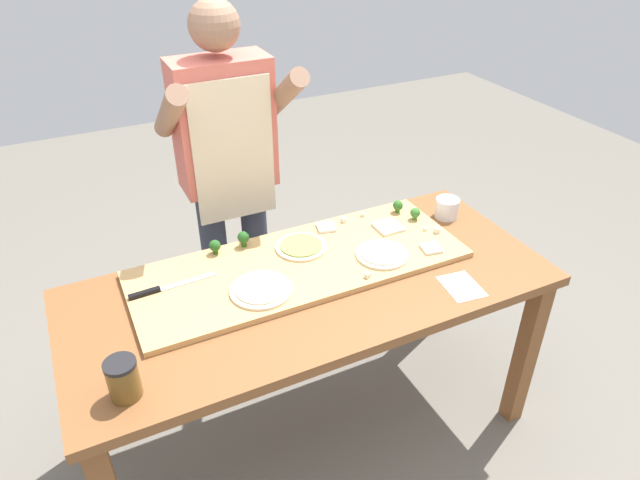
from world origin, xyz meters
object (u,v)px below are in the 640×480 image
Objects in this scene: pizza_slice_center at (388,227)px; broccoli_floret_front_mid at (215,246)px; cheese_crumble_e at (437,230)px; cheese_crumble_a at (363,215)px; chefs_knife at (161,289)px; broccoli_floret_front_right at (415,213)px; pizza_slice_far_right at (326,227)px; broccoli_floret_front_left at (243,238)px; cheese_crumble_c at (344,220)px; cook_center at (228,164)px; flour_cup at (447,209)px; cheese_crumble_b at (399,204)px; pizza_slice_far_left at (431,248)px; pizza_whole_pesto_green at (301,246)px; cheese_crumble_f at (425,229)px; prep_table at (312,305)px; cheese_crumble_d at (367,275)px; sauce_jar at (123,379)px; broccoli_floret_center_right at (398,206)px; recipe_note at (462,286)px; pizza_whole_white_garlic at (382,254)px.

broccoli_floret_front_mid reaches higher than pizza_slice_center.
broccoli_floret_front_mid reaches higher than cheese_crumble_e.
cheese_crumble_a is (-0.05, 0.13, 0.00)m from pizza_slice_center.
cheese_crumble_a is at bearing 8.79° from chefs_knife.
pizza_slice_far_right is at bearing 165.17° from broccoli_floret_front_right.
broccoli_floret_front_left is 3.41× the size of cheese_crumble_c.
cheese_crumble_e is at bearing -42.54° from cook_center.
flour_cup is (0.88, -0.13, -0.02)m from broccoli_floret_front_left.
flour_cup is at bearing -11.40° from pizza_slice_far_right.
cheese_crumble_b is (0.19, 0.01, -0.00)m from cheese_crumble_a.
pizza_slice_far_left is at bearing -136.08° from cheese_crumble_e.
cheese_crumble_e is (0.55, -0.14, 0.00)m from pizza_whole_pesto_green.
chefs_knife is 5.49× the size of broccoli_floret_front_mid.
cheese_crumble_e reaches higher than cheese_crumble_f.
broccoli_floret_front_right reaches higher than cheese_crumble_c.
cheese_crumble_d is (0.18, -0.08, 0.14)m from prep_table.
chefs_knife is 0.46m from sauce_jar.
broccoli_floret_front_left is at bearing 45.06° from sauce_jar.
flour_cup reaches higher than broccoli_floret_front_mid.
chefs_knife is at bearing -158.84° from broccoli_floret_front_left.
broccoli_floret_center_right is at bearing -2.70° from broccoli_floret_front_mid.
cook_center is at bearing 134.76° from cheese_crumble_c.
pizza_slice_center is 0.71m from broccoli_floret_front_mid.
chefs_knife reaches higher than pizza_slice_far_left.
broccoli_floret_center_right reaches higher than prep_table.
prep_table is 97.40× the size of cheese_crumble_d.
broccoli_floret_front_left is 0.74m from cheese_crumble_f.
sauce_jar reaches higher than cheese_crumble_a.
recipe_note is at bearing -62.88° from pizza_slice_far_right.
pizza_whole_white_garlic is 0.46m from flour_cup.
cheese_crumble_b is 0.10× the size of sauce_jar.
pizza_whole_pesto_green is at bearing -167.04° from cheese_crumble_b.
sauce_jar reaches higher than chefs_knife.
cheese_crumble_d is 0.11× the size of recipe_note.
pizza_slice_center is at bearing -12.94° from broccoli_floret_front_left.
pizza_slice_center is 0.20m from cheese_crumble_e.
broccoli_floret_front_left is 0.79m from cheese_crumble_e.
cheese_crumble_e is at bearing -18.62° from broccoli_floret_front_left.
cheese_crumble_e is 0.01× the size of cook_center.
recipe_note is at bearing -120.17° from flour_cup.
pizza_whole_pesto_green is at bearing 165.61° from cheese_crumble_e.
pizza_slice_far_right is 0.39m from broccoli_floret_front_right.
pizza_slice_center is 8.54× the size of cheese_crumble_b.
cheese_crumble_d is at bearing -105.79° from cheese_crumble_c.
cheese_crumble_e reaches higher than prep_table.
cheese_crumble_b is 0.12× the size of flour_cup.
broccoli_floret_front_mid is (-0.31, 0.11, 0.03)m from pizza_whole_pesto_green.
pizza_whole_white_garlic is 0.35m from broccoli_floret_center_right.
broccoli_floret_front_left is 1.18× the size of broccoli_floret_center_right.
cheese_crumble_d is 0.01× the size of cook_center.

